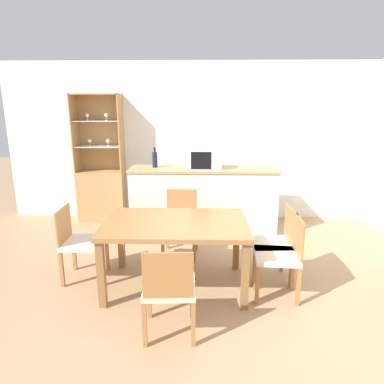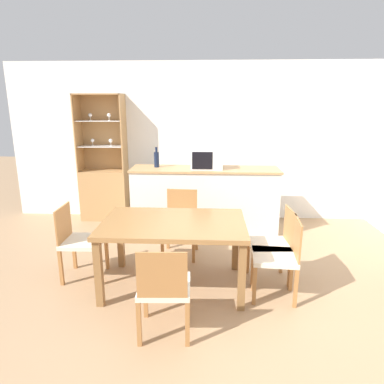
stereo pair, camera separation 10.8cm
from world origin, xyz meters
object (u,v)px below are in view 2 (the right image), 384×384
dining_chair_side_right_near (279,256)px  dining_chair_side_right_far (273,245)px  microwave (207,159)px  dining_chair_head_far (180,222)px  dining_chair_head_near (164,288)px  display_cabinet (105,185)px  dining_table (174,229)px  wine_bottle (157,159)px  dining_chair_side_left_far (80,241)px

dining_chair_side_right_near → dining_chair_side_right_far: same height
dining_chair_side_right_far → microwave: size_ratio=1.82×
dining_chair_head_far → dining_chair_side_right_near: bearing=141.7°
dining_chair_head_near → display_cabinet: bearing=112.3°
dining_table → dining_chair_side_right_far: bearing=7.7°
display_cabinet → microwave: 1.85m
dining_chair_side_right_far → wine_bottle: (-1.49, 1.57, 0.66)m
dining_chair_head_far → dining_chair_head_near: 1.60m
dining_chair_side_left_far → dining_chair_head_far: bearing=120.7°
dining_chair_head_near → dining_chair_side_left_far: 1.42m
dining_chair_head_near → dining_chair_side_left_far: same height
dining_chair_side_right_near → dining_chair_head_near: bearing=126.1°
display_cabinet → dining_chair_head_near: size_ratio=2.48×
dining_table → microwave: size_ratio=3.25×
dining_table → dining_chair_side_right_near: dining_chair_side_right_near is taller
microwave → dining_table: bearing=-101.0°
dining_chair_head_near → dining_chair_head_far: bearing=87.2°
dining_chair_head_near → microwave: size_ratio=1.82×
display_cabinet → dining_chair_side_right_far: (2.44, -2.01, -0.16)m
dining_chair_head_far → dining_chair_side_right_far: bearing=151.7°
dining_chair_side_right_near → wine_bottle: bearing=43.2°
dining_chair_side_right_near → microwave: microwave is taller
dining_chair_head_near → dining_chair_side_right_near: size_ratio=1.00×
display_cabinet → dining_chair_side_right_near: display_cabinet is taller
dining_chair_side_right_near → dining_chair_side_right_far: bearing=4.4°
dining_table → dining_chair_head_near: 0.83m
dining_chair_head_far → dining_chair_side_left_far: 1.25m
dining_chair_head_far → dining_chair_side_left_far: size_ratio=1.00×
display_cabinet → dining_table: bearing=-57.3°
dining_table → microwave: bearing=79.0°
dining_chair_side_left_far → microwave: bearing=136.6°
dining_table → dining_chair_side_right_near: (1.06, -0.15, -0.21)m
display_cabinet → dining_chair_head_far: bearing=-44.4°
dining_chair_side_right_near → dining_chair_side_right_far: size_ratio=1.00×
dining_chair_side_left_far → wine_bottle: size_ratio=2.73×
dining_chair_head_near → dining_chair_side_right_near: bearing=28.8°
dining_chair_head_near → wine_bottle: bearing=96.9°
dining_chair_side_left_far → dining_chair_side_right_near: 2.15m
dining_chair_head_far → wine_bottle: wine_bottle is taller
dining_chair_head_near → wine_bottle: (-0.43, 2.51, 0.66)m
dining_table → dining_chair_side_right_far: (1.06, 0.14, -0.21)m
dining_chair_side_left_far → dining_chair_side_right_far: bearing=89.1°
display_cabinet → wine_bottle: (0.95, -0.44, 0.51)m
wine_bottle → dining_table: bearing=-76.0°
dining_chair_side_left_far → dining_chair_side_right_near: same height
dining_table → dining_chair_head_far: (0.00, 0.80, -0.21)m
dining_chair_head_far → dining_chair_head_near: (-0.00, -1.60, 0.00)m
dining_chair_head_near → wine_bottle: wine_bottle is taller
dining_chair_side_left_far → dining_chair_head_near: bearing=47.5°
microwave → dining_chair_side_right_far: bearing=-64.0°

